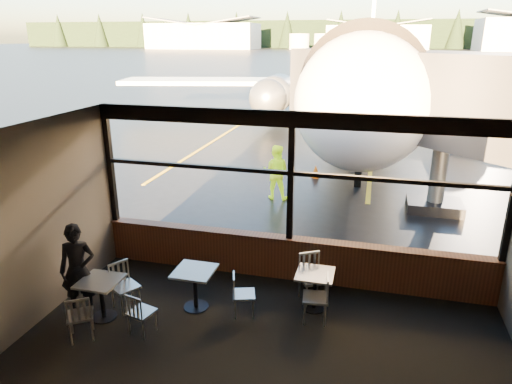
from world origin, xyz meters
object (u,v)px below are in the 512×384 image
at_px(cafe_table_mid, 195,289).
at_px(cone_nose, 316,171).
at_px(cafe_table_left, 102,299).
at_px(chair_near_e, 315,298).
at_px(airliner, 372,22).
at_px(chair_left_s, 80,316).
at_px(ground_crew, 276,172).
at_px(chair_near_n, 313,279).
at_px(chair_near_w, 244,295).
at_px(chair_mid_w, 125,287).
at_px(cafe_table_near, 314,291).
at_px(jet_bridge, 451,124).
at_px(passenger, 78,270).
at_px(chair_mid_s, 142,312).

relative_size(cafe_table_mid, cone_nose, 1.75).
relative_size(cafe_table_left, chair_near_e, 0.83).
xyz_separation_m(airliner, cafe_table_left, (-3.89, -21.27, -5.21)).
bearing_deg(cafe_table_left, chair_left_s, -91.96).
height_order(cafe_table_mid, ground_crew, ground_crew).
bearing_deg(chair_near_n, chair_near_w, 3.22).
xyz_separation_m(chair_mid_w, ground_crew, (1.37, 6.74, 0.39)).
bearing_deg(chair_mid_w, cafe_table_near, 137.18).
height_order(chair_near_e, chair_mid_w, chair_near_e).
relative_size(jet_bridge, cafe_table_left, 14.72).
relative_size(chair_mid_w, passenger, 0.53).
relative_size(jet_bridge, passenger, 6.53).
xyz_separation_m(cafe_table_left, cone_nose, (2.55, 9.63, -0.16)).
xyz_separation_m(chair_near_w, chair_left_s, (-2.44, -1.33, 0.02)).
xyz_separation_m(cafe_table_mid, chair_near_w, (0.93, 0.01, 0.02)).
relative_size(cafe_table_near, cone_nose, 1.65).
bearing_deg(passenger, cafe_table_near, -6.58).
distance_m(airliner, cafe_table_near, 20.69).
bearing_deg(chair_mid_s, cafe_table_mid, 72.76).
distance_m(cafe_table_near, passenger, 4.29).
relative_size(chair_near_e, chair_left_s, 1.07).
bearing_deg(cafe_table_near, chair_near_e, -80.22).
height_order(airliner, passenger, airliner).
bearing_deg(cafe_table_mid, cone_nose, 83.19).
relative_size(cafe_table_mid, chair_near_w, 0.95).
height_order(cafe_table_left, ground_crew, ground_crew).
distance_m(passenger, ground_crew, 7.33).
height_order(chair_mid_s, ground_crew, ground_crew).
relative_size(chair_left_s, passenger, 0.50).
relative_size(chair_left_s, cone_nose, 1.91).
height_order(chair_mid_s, passenger, passenger).
bearing_deg(cone_nose, chair_near_n, -82.98).
height_order(chair_near_w, chair_mid_w, chair_mid_w).
relative_size(airliner, chair_near_w, 44.53).
height_order(cafe_table_left, chair_near_e, chair_near_e).
bearing_deg(cafe_table_left, chair_near_n, 22.31).
height_order(cafe_table_left, cone_nose, cafe_table_left).
distance_m(cafe_table_near, ground_crew, 6.20).
height_order(chair_left_s, cone_nose, chair_left_s).
distance_m(cafe_table_mid, chair_near_e, 2.21).
relative_size(airliner, chair_left_s, 42.74).
bearing_deg(cone_nose, passenger, -107.57).
bearing_deg(jet_bridge, chair_mid_s, -125.38).
xyz_separation_m(cafe_table_near, chair_mid_w, (-3.36, -0.89, 0.08)).
relative_size(cafe_table_left, chair_mid_s, 0.94).
bearing_deg(chair_left_s, cafe_table_left, 54.30).
bearing_deg(cafe_table_near, chair_left_s, -153.04).
distance_m(jet_bridge, chair_near_n, 7.23).
xyz_separation_m(airliner, cafe_table_near, (-0.27, -20.02, -5.22)).
bearing_deg(jet_bridge, passenger, -132.55).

